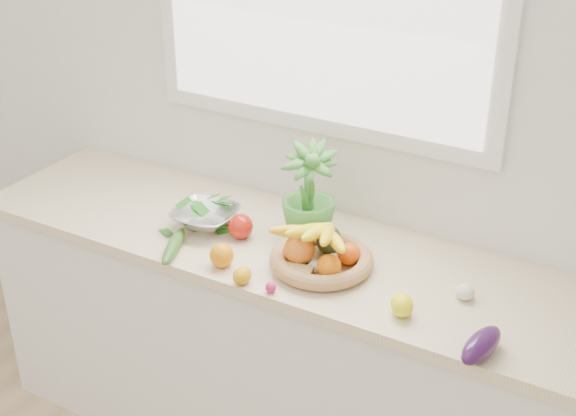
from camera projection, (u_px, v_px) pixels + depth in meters
The scene contains 18 objects.
back_wall at pixel (322, 90), 2.75m from camera, with size 4.50×0.02×2.70m, color white.
counter_cabinet at pixel (279, 351), 2.95m from camera, with size 2.20×0.58×0.86m, color silver.
countertop at pixel (278, 246), 2.74m from camera, with size 2.24×0.62×0.04m, color beige.
orange_loose at pixel (222, 256), 2.57m from camera, with size 0.08×0.08×0.08m, color orange.
lemon_a at pixel (222, 255), 2.60m from camera, with size 0.05×0.07×0.05m, color #D0C30B.
lemon_b at pixel (242, 276), 2.49m from camera, with size 0.06×0.07×0.06m, color #D3980B.
lemon_c at pixel (402, 305), 2.33m from camera, with size 0.07×0.08×0.07m, color yellow.
apple at pixel (241, 226), 2.73m from camera, with size 0.09×0.09×0.09m, color #AE180D.
ginger at pixel (293, 272), 2.52m from camera, with size 0.12×0.05×0.04m, color tan.
garlic_a at pixel (315, 267), 2.54m from camera, with size 0.05×0.05×0.04m, color silver.
garlic_b at pixel (465, 292), 2.41m from camera, with size 0.06×0.06×0.05m, color silver.
garlic_c at pixel (333, 261), 2.57m from camera, with size 0.05×0.05×0.05m, color silver.
eggplant at pixel (481, 345), 2.16m from camera, with size 0.07×0.19×0.07m, color #2F103C.
cucumber at pixel (174, 246), 2.66m from camera, with size 0.04×0.24×0.04m, color #265418.
radish at pixel (271, 287), 2.45m from camera, with size 0.03×0.03×0.03m, color #CD1951.
potted_herb at pixel (308, 192), 2.68m from camera, with size 0.19×0.19×0.34m, color #3E822F.
fruit_basket at pixel (321, 254), 2.56m from camera, with size 0.34×0.34×0.18m.
colander_with_spinach at pixel (205, 213), 2.79m from camera, with size 0.25×0.25×0.12m.
Camera 1 is at (1.20, -0.08, 2.27)m, focal length 50.00 mm.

